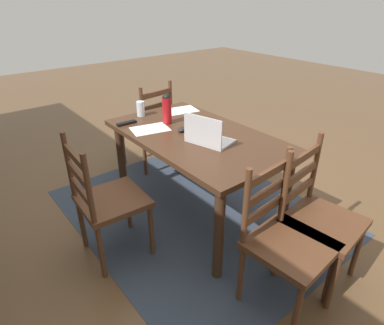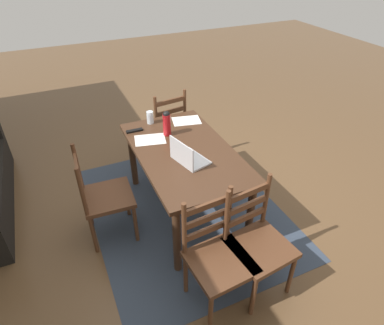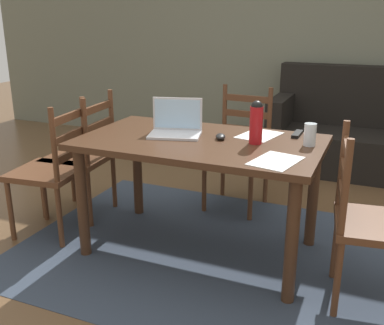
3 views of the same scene
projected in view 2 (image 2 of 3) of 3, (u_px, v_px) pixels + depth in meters
ground_plane at (185, 210)px, 3.54m from camera, size 14.00×14.00×0.00m
area_rug at (185, 210)px, 3.54m from camera, size 2.32×1.86×0.01m
dining_table at (184, 159)px, 3.17m from camera, size 1.48×0.86×0.75m
chair_right_near at (165, 126)px, 4.11m from camera, size 0.49×0.49×0.95m
chair_left_far at (217, 258)px, 2.45m from camera, size 0.47×0.47×0.95m
chair_left_near at (257, 243)px, 2.57m from camera, size 0.49×0.49×0.95m
chair_far_head at (103, 197)px, 3.01m from camera, size 0.46×0.46×0.95m
laptop at (187, 157)px, 2.92m from camera, size 0.37×0.30×0.23m
water_bottle at (167, 123)px, 3.27m from camera, size 0.08×0.08×0.26m
drinking_glass at (150, 117)px, 3.51m from camera, size 0.07×0.07×0.13m
computer_mouse at (175, 144)px, 3.17m from camera, size 0.09×0.12×0.03m
tv_remote at (135, 131)px, 3.39m from camera, size 0.05×0.17×0.02m
paper_stack_left at (186, 121)px, 3.59m from camera, size 0.27×0.33×0.00m
paper_stack_right at (150, 140)px, 3.26m from camera, size 0.27×0.34×0.00m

